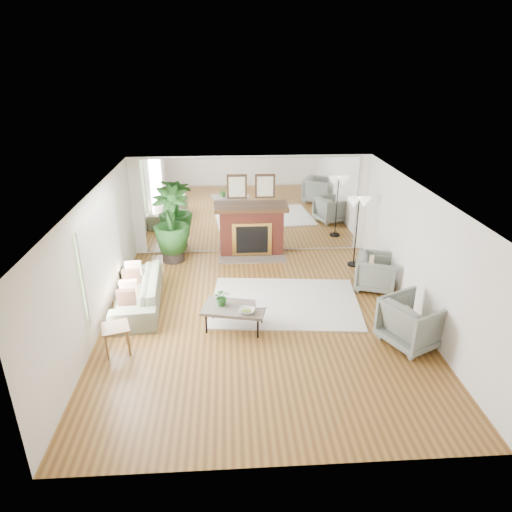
{
  "coord_description": "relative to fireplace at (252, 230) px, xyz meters",
  "views": [
    {
      "loc": [
        -0.57,
        -7.63,
        4.62
      ],
      "look_at": [
        -0.05,
        0.6,
        1.08
      ],
      "focal_mm": 32.0,
      "sensor_mm": 36.0,
      "label": 1
    }
  ],
  "objects": [
    {
      "name": "wall_left",
      "position": [
        -2.99,
        -3.26,
        0.59
      ],
      "size": [
        0.02,
        7.0,
        2.5
      ],
      "primitive_type": "cube",
      "color": "white",
      "rests_on": "ground"
    },
    {
      "name": "tabletop_plant",
      "position": [
        -0.73,
        -3.46,
        -0.03
      ],
      "size": [
        0.3,
        0.26,
        0.33
      ],
      "primitive_type": "imported",
      "rotation": [
        0.0,
        0.0,
        -0.0
      ],
      "color": "#286123",
      "rests_on": "coffee_table"
    },
    {
      "name": "fruit_bowl",
      "position": [
        -0.29,
        -3.77,
        -0.17
      ],
      "size": [
        0.33,
        0.33,
        0.07
      ],
      "primitive_type": "imported",
      "rotation": [
        0.0,
        0.0,
        -0.22
      ],
      "color": "brown",
      "rests_on": "coffee_table"
    },
    {
      "name": "window_panel",
      "position": [
        -2.96,
        -2.86,
        0.69
      ],
      "size": [
        0.04,
        2.4,
        1.5
      ],
      "primitive_type": "cube",
      "color": "#B2E09E",
      "rests_on": "wall_left"
    },
    {
      "name": "potted_ficus",
      "position": [
        -1.97,
        -0.29,
        0.34
      ],
      "size": [
        0.99,
        0.99,
        1.87
      ],
      "color": "black",
      "rests_on": "ground"
    },
    {
      "name": "sofa",
      "position": [
        -2.45,
        -2.59,
        -0.34
      ],
      "size": [
        1.04,
        2.27,
        0.65
      ],
      "primitive_type": "imported",
      "rotation": [
        0.0,
        0.0,
        -1.49
      ],
      "color": "#6A7059",
      "rests_on": "ground"
    },
    {
      "name": "wall_right",
      "position": [
        2.99,
        -3.26,
        0.59
      ],
      "size": [
        0.02,
        7.0,
        2.5
      ],
      "primitive_type": "cube",
      "color": "white",
      "rests_on": "ground"
    },
    {
      "name": "floor_lamp",
      "position": [
        2.46,
        -0.84,
        0.8
      ],
      "size": [
        0.56,
        0.31,
        1.71
      ],
      "color": "black",
      "rests_on": "ground"
    },
    {
      "name": "coffee_table",
      "position": [
        -0.51,
        -3.55,
        -0.24
      ],
      "size": [
        1.27,
        0.91,
        0.46
      ],
      "rotation": [
        0.0,
        0.0,
        -0.23
      ],
      "color": "#645B4F",
      "rests_on": "ground"
    },
    {
      "name": "ground",
      "position": [
        0.0,
        -3.26,
        -0.66
      ],
      "size": [
        7.0,
        7.0,
        0.0
      ],
      "primitive_type": "plane",
      "color": "brown",
      "rests_on": "ground"
    },
    {
      "name": "wall_back",
      "position": [
        0.0,
        0.23,
        0.59
      ],
      "size": [
        6.0,
        0.02,
        2.5
      ],
      "primitive_type": "cube",
      "color": "white",
      "rests_on": "ground"
    },
    {
      "name": "area_rug",
      "position": [
        0.54,
        -2.64,
        -0.64
      ],
      "size": [
        3.22,
        2.44,
        0.03
      ],
      "primitive_type": "cube",
      "rotation": [
        0.0,
        0.0,
        -0.1
      ],
      "color": "white",
      "rests_on": "ground"
    },
    {
      "name": "side_table",
      "position": [
        -2.53,
        -4.18,
        -0.23
      ],
      "size": [
        0.56,
        0.56,
        0.51
      ],
      "rotation": [
        0.0,
        0.0,
        0.32
      ],
      "color": "brown",
      "rests_on": "ground"
    },
    {
      "name": "mirror_panel",
      "position": [
        0.0,
        0.21,
        0.59
      ],
      "size": [
        5.4,
        0.04,
        2.4
      ],
      "primitive_type": "cube",
      "color": "silver",
      "rests_on": "wall_back"
    },
    {
      "name": "fireplace",
      "position": [
        0.0,
        0.0,
        0.0
      ],
      "size": [
        1.85,
        0.83,
        2.05
      ],
      "color": "maroon",
      "rests_on": "ground"
    },
    {
      "name": "armchair_front",
      "position": [
        2.6,
        -4.23,
        -0.23
      ],
      "size": [
        1.26,
        1.25,
        0.86
      ],
      "primitive_type": "imported",
      "rotation": [
        0.0,
        0.0,
        2.03
      ],
      "color": "slate",
      "rests_on": "ground"
    },
    {
      "name": "book",
      "position": [
        -0.11,
        -3.49,
        -0.19
      ],
      "size": [
        0.23,
        0.32,
        0.02
      ],
      "primitive_type": "imported",
      "rotation": [
        0.0,
        0.0,
        -0.02
      ],
      "color": "brown",
      "rests_on": "coffee_table"
    },
    {
      "name": "armchair_back",
      "position": [
        2.6,
        -2.1,
        -0.27
      ],
      "size": [
        1.08,
        1.07,
        0.77
      ],
      "primitive_type": "imported",
      "rotation": [
        0.0,
        0.0,
        1.22
      ],
      "color": "slate",
      "rests_on": "ground"
    }
  ]
}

